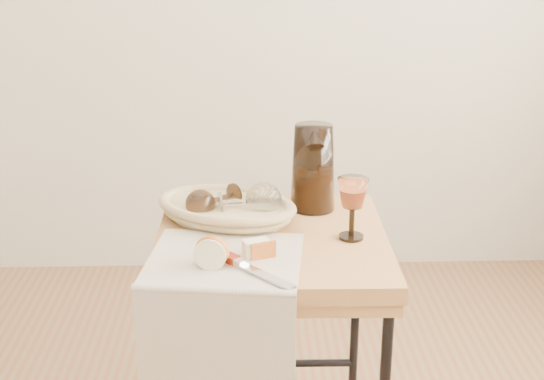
{
  "coord_description": "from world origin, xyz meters",
  "views": [
    {
      "loc": [
        0.4,
        -1.04,
        1.36
      ],
      "look_at": [
        0.45,
        0.51,
        0.8
      ],
      "focal_mm": 48.97,
      "sensor_mm": 36.0,
      "label": 1
    }
  ],
  "objects_px": {
    "side_table": "(272,362)",
    "apple_half": "(212,251)",
    "goblet_lying_b": "(245,202)",
    "wine_goblet": "(352,208)",
    "tea_towel": "(225,259)",
    "bread_basket": "(227,211)",
    "table_knife": "(244,264)",
    "pitcher": "(313,168)",
    "goblet_lying_a": "(215,200)"
  },
  "relations": [
    {
      "from": "tea_towel",
      "to": "pitcher",
      "type": "height_order",
      "value": "pitcher"
    },
    {
      "from": "apple_half",
      "to": "table_knife",
      "type": "bearing_deg",
      "value": -1.26
    },
    {
      "from": "wine_goblet",
      "to": "goblet_lying_a",
      "type": "bearing_deg",
      "value": 157.78
    },
    {
      "from": "table_knife",
      "to": "pitcher",
      "type": "bearing_deg",
      "value": 111.24
    },
    {
      "from": "pitcher",
      "to": "table_knife",
      "type": "height_order",
      "value": "pitcher"
    },
    {
      "from": "side_table",
      "to": "table_knife",
      "type": "xyz_separation_m",
      "value": [
        -0.06,
        -0.18,
        0.36
      ]
    },
    {
      "from": "tea_towel",
      "to": "apple_half",
      "type": "distance_m",
      "value": 0.06
    },
    {
      "from": "pitcher",
      "to": "table_knife",
      "type": "relative_size",
      "value": 1.01
    },
    {
      "from": "wine_goblet",
      "to": "apple_half",
      "type": "xyz_separation_m",
      "value": [
        -0.31,
        -0.15,
        -0.03
      ]
    },
    {
      "from": "wine_goblet",
      "to": "table_knife",
      "type": "bearing_deg",
      "value": -146.74
    },
    {
      "from": "goblet_lying_a",
      "to": "wine_goblet",
      "type": "distance_m",
      "value": 0.34
    },
    {
      "from": "goblet_lying_b",
      "to": "apple_half",
      "type": "distance_m",
      "value": 0.25
    },
    {
      "from": "tea_towel",
      "to": "apple_half",
      "type": "height_order",
      "value": "apple_half"
    },
    {
      "from": "side_table",
      "to": "bread_basket",
      "type": "xyz_separation_m",
      "value": [
        -0.11,
        0.1,
        0.36
      ]
    },
    {
      "from": "goblet_lying_b",
      "to": "pitcher",
      "type": "distance_m",
      "value": 0.2
    },
    {
      "from": "goblet_lying_b",
      "to": "apple_half",
      "type": "height_order",
      "value": "goblet_lying_b"
    },
    {
      "from": "bread_basket",
      "to": "table_knife",
      "type": "distance_m",
      "value": 0.28
    },
    {
      "from": "side_table",
      "to": "goblet_lying_b",
      "type": "height_order",
      "value": "goblet_lying_b"
    },
    {
      "from": "tea_towel",
      "to": "bread_basket",
      "type": "bearing_deg",
      "value": 97.33
    },
    {
      "from": "goblet_lying_b",
      "to": "wine_goblet",
      "type": "height_order",
      "value": "wine_goblet"
    },
    {
      "from": "side_table",
      "to": "wine_goblet",
      "type": "xyz_separation_m",
      "value": [
        0.18,
        -0.02,
        0.41
      ]
    },
    {
      "from": "side_table",
      "to": "goblet_lying_b",
      "type": "relative_size",
      "value": 4.77
    },
    {
      "from": "apple_half",
      "to": "goblet_lying_b",
      "type": "bearing_deg",
      "value": 84.48
    },
    {
      "from": "pitcher",
      "to": "tea_towel",
      "type": "bearing_deg",
      "value": -127.1
    },
    {
      "from": "tea_towel",
      "to": "goblet_lying_a",
      "type": "distance_m",
      "value": 0.25
    },
    {
      "from": "pitcher",
      "to": "apple_half",
      "type": "height_order",
      "value": "pitcher"
    },
    {
      "from": "tea_towel",
      "to": "table_knife",
      "type": "bearing_deg",
      "value": -43.0
    },
    {
      "from": "goblet_lying_a",
      "to": "pitcher",
      "type": "relative_size",
      "value": 0.47
    },
    {
      "from": "goblet_lying_b",
      "to": "pitcher",
      "type": "bearing_deg",
      "value": 18.78
    },
    {
      "from": "apple_half",
      "to": "tea_towel",
      "type": "bearing_deg",
      "value": 66.22
    },
    {
      "from": "side_table",
      "to": "apple_half",
      "type": "relative_size",
      "value": 9.16
    },
    {
      "from": "goblet_lying_b",
      "to": "apple_half",
      "type": "xyz_separation_m",
      "value": [
        -0.07,
        -0.24,
        -0.02
      ]
    },
    {
      "from": "side_table",
      "to": "apple_half",
      "type": "distance_m",
      "value": 0.43
    },
    {
      "from": "side_table",
      "to": "wine_goblet",
      "type": "height_order",
      "value": "wine_goblet"
    },
    {
      "from": "tea_towel",
      "to": "apple_half",
      "type": "xyz_separation_m",
      "value": [
        -0.02,
        -0.04,
        0.04
      ]
    },
    {
      "from": "tea_towel",
      "to": "pitcher",
      "type": "bearing_deg",
      "value": 61.77
    },
    {
      "from": "bread_basket",
      "to": "wine_goblet",
      "type": "xyz_separation_m",
      "value": [
        0.29,
        -0.12,
        0.05
      ]
    },
    {
      "from": "goblet_lying_a",
      "to": "side_table",
      "type": "bearing_deg",
      "value": 99.91
    },
    {
      "from": "bread_basket",
      "to": "goblet_lying_a",
      "type": "xyz_separation_m",
      "value": [
        -0.03,
        0.01,
        0.02
      ]
    },
    {
      "from": "tea_towel",
      "to": "wine_goblet",
      "type": "xyz_separation_m",
      "value": [
        0.29,
        0.11,
        0.07
      ]
    },
    {
      "from": "pitcher",
      "to": "wine_goblet",
      "type": "relative_size",
      "value": 1.75
    },
    {
      "from": "goblet_lying_a",
      "to": "bread_basket",
      "type": "bearing_deg",
      "value": 112.61
    },
    {
      "from": "pitcher",
      "to": "bread_basket",
      "type": "bearing_deg",
      "value": -162.35
    },
    {
      "from": "side_table",
      "to": "tea_towel",
      "type": "xyz_separation_m",
      "value": [
        -0.11,
        -0.13,
        0.34
      ]
    },
    {
      "from": "side_table",
      "to": "pitcher",
      "type": "relative_size",
      "value": 2.64
    },
    {
      "from": "apple_half",
      "to": "table_knife",
      "type": "distance_m",
      "value": 0.07
    },
    {
      "from": "tea_towel",
      "to": "pitcher",
      "type": "relative_size",
      "value": 1.27
    },
    {
      "from": "side_table",
      "to": "pitcher",
      "type": "xyz_separation_m",
      "value": [
        0.11,
        0.17,
        0.45
      ]
    },
    {
      "from": "tea_towel",
      "to": "wine_goblet",
      "type": "bearing_deg",
      "value": 28.07
    },
    {
      "from": "pitcher",
      "to": "goblet_lying_a",
      "type": "bearing_deg",
      "value": -167.4
    }
  ]
}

